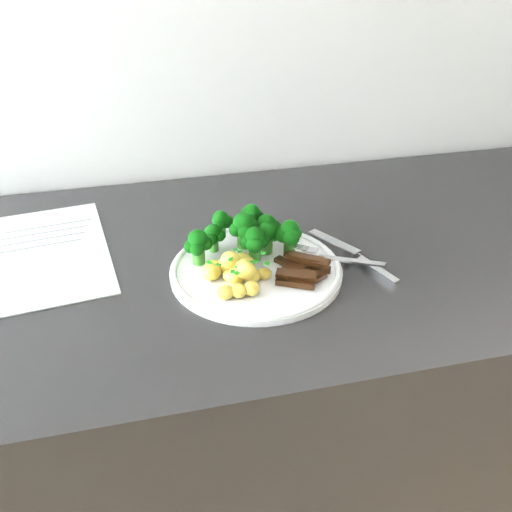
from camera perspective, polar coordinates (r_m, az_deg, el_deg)
The scene contains 8 objects.
counter at distance 1.18m, azimuth -5.08°, elevation -19.84°, with size 2.44×0.61×0.92m.
recipe_paper at distance 0.94m, azimuth -21.08°, elevation 0.14°, with size 0.25×0.32×0.00m.
plate at distance 0.83m, azimuth 0.00°, elevation -1.34°, with size 0.25×0.25×0.01m.
broccoli at distance 0.85m, azimuth -0.88°, elevation 2.42°, with size 0.18×0.11×0.07m.
potatoes at distance 0.80m, azimuth -2.07°, elevation -1.57°, with size 0.10×0.10×0.04m.
beef_strips at distance 0.81m, azimuth 4.64°, elevation -1.40°, with size 0.09×0.09×0.03m.
fork at distance 0.85m, azimuth 8.12°, elevation -0.10°, with size 0.13×0.10×0.01m.
knife at distance 0.86m, azimuth 10.64°, elevation -0.48°, with size 0.09×0.17×0.02m.
Camera 1 is at (0.01, 0.94, 1.38)m, focal length 39.93 mm.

